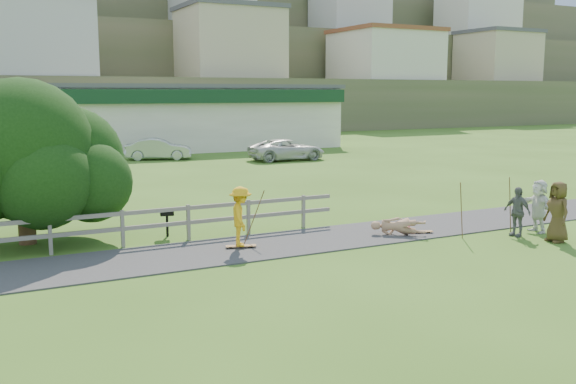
{
  "coord_description": "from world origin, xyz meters",
  "views": [
    {
      "loc": [
        -8.05,
        -15.18,
        4.49
      ],
      "look_at": [
        0.76,
        2.0,
        1.48
      ],
      "focal_mm": 40.0,
      "sensor_mm": 36.0,
      "label": 1
    }
  ],
  "objects_px": {
    "spectator_b": "(517,212)",
    "tree": "(24,176)",
    "car_silver": "(158,149)",
    "bbq": "(167,223)",
    "spectator_d": "(538,206)",
    "spectator_c": "(558,212)",
    "car_white": "(287,150)",
    "skater_rider": "(241,220)",
    "skater_fallen": "(398,227)"
  },
  "relations": [
    {
      "from": "spectator_b",
      "to": "spectator_c",
      "type": "height_order",
      "value": "spectator_c"
    },
    {
      "from": "spectator_c",
      "to": "car_white",
      "type": "relative_size",
      "value": 0.36
    },
    {
      "from": "spectator_c",
      "to": "bbq",
      "type": "distance_m",
      "value": 11.96
    },
    {
      "from": "tree",
      "to": "car_white",
      "type": "bearing_deg",
      "value": 44.85
    },
    {
      "from": "spectator_c",
      "to": "tree",
      "type": "bearing_deg",
      "value": -106.85
    },
    {
      "from": "car_silver",
      "to": "bbq",
      "type": "distance_m",
      "value": 23.77
    },
    {
      "from": "skater_fallen",
      "to": "tree",
      "type": "height_order",
      "value": "tree"
    },
    {
      "from": "car_silver",
      "to": "car_white",
      "type": "xyz_separation_m",
      "value": [
        7.51,
        -4.33,
        -0.01
      ]
    },
    {
      "from": "car_white",
      "to": "spectator_c",
      "type": "bearing_deg",
      "value": 173.42
    },
    {
      "from": "spectator_b",
      "to": "tree",
      "type": "bearing_deg",
      "value": -121.94
    },
    {
      "from": "spectator_b",
      "to": "spectator_c",
      "type": "relative_size",
      "value": 0.85
    },
    {
      "from": "skater_fallen",
      "to": "spectator_d",
      "type": "xyz_separation_m",
      "value": [
        4.39,
        -1.57,
        0.55
      ]
    },
    {
      "from": "skater_rider",
      "to": "bbq",
      "type": "height_order",
      "value": "skater_rider"
    },
    {
      "from": "spectator_d",
      "to": "car_silver",
      "type": "relative_size",
      "value": 0.39
    },
    {
      "from": "spectator_b",
      "to": "skater_rider",
      "type": "bearing_deg",
      "value": -114.59
    },
    {
      "from": "car_silver",
      "to": "car_white",
      "type": "height_order",
      "value": "car_silver"
    },
    {
      "from": "car_silver",
      "to": "bbq",
      "type": "height_order",
      "value": "car_silver"
    },
    {
      "from": "spectator_c",
      "to": "skater_rider",
      "type": "bearing_deg",
      "value": -102.18
    },
    {
      "from": "spectator_b",
      "to": "car_silver",
      "type": "distance_m",
      "value": 28.12
    },
    {
      "from": "skater_rider",
      "to": "spectator_b",
      "type": "xyz_separation_m",
      "value": [
        8.39,
        -2.38,
        -0.08
      ]
    },
    {
      "from": "skater_fallen",
      "to": "car_white",
      "type": "height_order",
      "value": "car_white"
    },
    {
      "from": "spectator_b",
      "to": "car_white",
      "type": "distance_m",
      "value": 23.89
    },
    {
      "from": "skater_rider",
      "to": "spectator_b",
      "type": "relative_size",
      "value": 1.1
    },
    {
      "from": "spectator_d",
      "to": "bbq",
      "type": "relative_size",
      "value": 1.92
    },
    {
      "from": "spectator_c",
      "to": "car_white",
      "type": "bearing_deg",
      "value": -178.55
    },
    {
      "from": "spectator_d",
      "to": "car_white",
      "type": "distance_m",
      "value": 23.63
    },
    {
      "from": "spectator_b",
      "to": "bbq",
      "type": "bearing_deg",
      "value": -125.54
    },
    {
      "from": "skater_fallen",
      "to": "spectator_d",
      "type": "distance_m",
      "value": 4.7
    },
    {
      "from": "bbq",
      "to": "tree",
      "type": "bearing_deg",
      "value": 178.82
    },
    {
      "from": "spectator_c",
      "to": "bbq",
      "type": "bearing_deg",
      "value": -111.19
    },
    {
      "from": "spectator_d",
      "to": "spectator_b",
      "type": "bearing_deg",
      "value": -71.34
    },
    {
      "from": "car_white",
      "to": "spectator_b",
      "type": "bearing_deg",
      "value": 171.92
    },
    {
      "from": "tree",
      "to": "skater_rider",
      "type": "bearing_deg",
      "value": -33.13
    },
    {
      "from": "skater_rider",
      "to": "tree",
      "type": "height_order",
      "value": "tree"
    },
    {
      "from": "skater_rider",
      "to": "skater_fallen",
      "type": "bearing_deg",
      "value": -80.29
    },
    {
      "from": "skater_fallen",
      "to": "spectator_b",
      "type": "xyz_separation_m",
      "value": [
        3.34,
        -1.68,
        0.48
      ]
    },
    {
      "from": "skater_rider",
      "to": "tree",
      "type": "bearing_deg",
      "value": 74.52
    },
    {
      "from": "car_silver",
      "to": "spectator_d",
      "type": "bearing_deg",
      "value": -151.64
    },
    {
      "from": "spectator_b",
      "to": "bbq",
      "type": "xyz_separation_m",
      "value": [
        -9.81,
        4.96,
        -0.34
      ]
    },
    {
      "from": "car_white",
      "to": "tree",
      "type": "height_order",
      "value": "tree"
    },
    {
      "from": "skater_fallen",
      "to": "car_silver",
      "type": "distance_m",
      "value": 26.22
    },
    {
      "from": "spectator_c",
      "to": "spectator_d",
      "type": "xyz_separation_m",
      "value": [
        0.58,
        1.23,
        -0.06
      ]
    },
    {
      "from": "spectator_b",
      "to": "bbq",
      "type": "relative_size",
      "value": 1.75
    },
    {
      "from": "skater_rider",
      "to": "spectator_c",
      "type": "distance_m",
      "value": 9.54
    },
    {
      "from": "car_white",
      "to": "tree",
      "type": "xyz_separation_m",
      "value": [
        -17.74,
        -17.64,
        1.33
      ]
    },
    {
      "from": "skater_fallen",
      "to": "spectator_b",
      "type": "relative_size",
      "value": 1.08
    },
    {
      "from": "skater_fallen",
      "to": "spectator_d",
      "type": "bearing_deg",
      "value": -70.84
    },
    {
      "from": "spectator_d",
      "to": "tree",
      "type": "relative_size",
      "value": 0.26
    },
    {
      "from": "spectator_d",
      "to": "tree",
      "type": "height_order",
      "value": "tree"
    },
    {
      "from": "car_silver",
      "to": "bbq",
      "type": "xyz_separation_m",
      "value": [
        -6.22,
        -22.94,
        -0.27
      ]
    }
  ]
}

